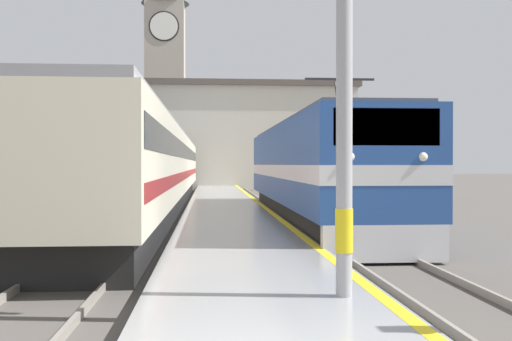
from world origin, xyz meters
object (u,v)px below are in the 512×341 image
(passenger_train, at_px, (157,167))
(catenary_mast, at_px, (351,16))
(clock_tower, at_px, (165,69))
(locomotive_train, at_px, (312,172))

(passenger_train, bearing_deg, catenary_mast, -78.26)
(passenger_train, distance_m, clock_tower, 40.94)
(catenary_mast, relative_size, clock_tower, 0.31)
(catenary_mast, xyz_separation_m, clock_tower, (-6.84, 60.79, 8.85))
(catenary_mast, bearing_deg, locomotive_train, 82.27)
(locomotive_train, relative_size, catenary_mast, 2.45)
(locomotive_train, bearing_deg, catenary_mast, -97.73)
(locomotive_train, relative_size, clock_tower, 0.76)
(passenger_train, bearing_deg, clock_tower, 93.47)
(catenary_mast, distance_m, clock_tower, 61.81)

